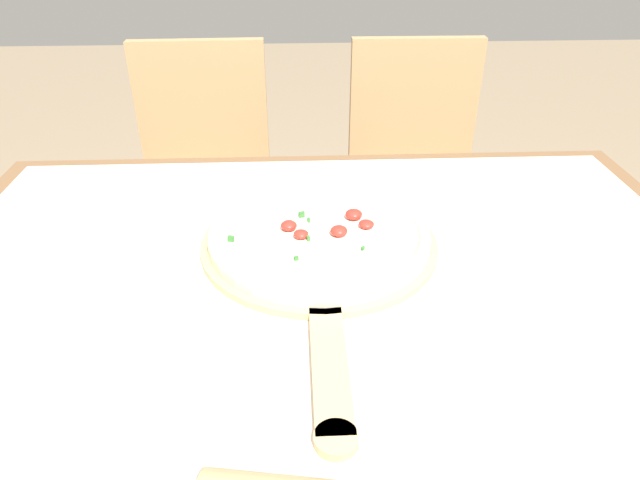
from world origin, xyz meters
name	(u,v)px	position (x,y,z in m)	size (l,w,h in m)	color
dining_table	(327,341)	(0.00, 0.00, 0.65)	(1.33, 1.03, 0.75)	brown
towel_cloth	(328,290)	(0.00, 0.00, 0.75)	(1.25, 0.95, 0.00)	silver
pizza_peel	(320,250)	(-0.01, 0.10, 0.76)	(0.39, 0.62, 0.01)	tan
pizza	(319,233)	(-0.01, 0.12, 0.78)	(0.37, 0.37, 0.04)	beige
chair_left	(206,178)	(-0.31, 0.87, 0.53)	(0.41, 0.41, 0.91)	tan
chair_right	(414,174)	(0.31, 0.87, 0.53)	(0.40, 0.40, 0.91)	tan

